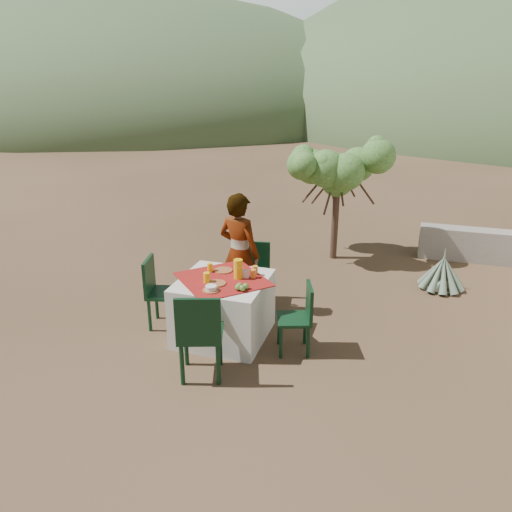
# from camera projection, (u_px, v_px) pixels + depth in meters

# --- Properties ---
(ground) EXTENTS (160.00, 160.00, 0.00)m
(ground) POSITION_uv_depth(u_px,v_px,m) (230.00, 324.00, 6.42)
(ground) COLOR #39281A
(ground) RESTS_ON ground
(table) EXTENTS (1.30, 1.30, 0.76)m
(table) POSITION_uv_depth(u_px,v_px,m) (224.00, 308.00, 6.01)
(table) COLOR silver
(table) RESTS_ON ground
(chair_far) EXTENTS (0.45, 0.45, 0.84)m
(chair_far) POSITION_uv_depth(u_px,v_px,m) (255.00, 270.00, 6.93)
(chair_far) COLOR black
(chair_far) RESTS_ON ground
(chair_near) EXTENTS (0.58, 0.58, 0.99)m
(chair_near) POSITION_uv_depth(u_px,v_px,m) (200.00, 333.00, 5.10)
(chair_near) COLOR black
(chair_near) RESTS_ON ground
(chair_left) EXTENTS (0.50, 0.50, 0.90)m
(chair_left) POSITION_uv_depth(u_px,v_px,m) (159.00, 289.00, 6.24)
(chair_left) COLOR black
(chair_left) RESTS_ON ground
(chair_right) EXTENTS (0.48, 0.48, 0.83)m
(chair_right) POSITION_uv_depth(u_px,v_px,m) (300.00, 315.00, 5.67)
(chair_right) COLOR black
(chair_right) RESTS_ON ground
(person) EXTENTS (0.68, 0.54, 1.63)m
(person) POSITION_uv_depth(u_px,v_px,m) (239.00, 254.00, 6.53)
(person) COLOR #8C6651
(person) RESTS_ON ground
(shrub_tree) EXTENTS (1.55, 1.52, 1.83)m
(shrub_tree) POSITION_uv_depth(u_px,v_px,m) (342.00, 175.00, 8.22)
(shrub_tree) COLOR #452D22
(shrub_tree) RESTS_ON ground
(agave) EXTENTS (0.68, 0.69, 0.73)m
(agave) POSITION_uv_depth(u_px,v_px,m) (442.00, 273.00, 7.38)
(agave) COLOR #5D725C
(agave) RESTS_ON ground
(stone_wall) EXTENTS (2.60, 0.35, 0.55)m
(stone_wall) POSITION_uv_depth(u_px,v_px,m) (500.00, 247.00, 8.37)
(stone_wall) COLOR gray
(stone_wall) RESTS_ON ground
(hill_near_left) EXTENTS (40.00, 40.00, 16.00)m
(hill_near_left) POSITION_uv_depth(u_px,v_px,m) (143.00, 112.00, 38.22)
(hill_near_left) COLOR #33502D
(hill_near_left) RESTS_ON ground
(hill_far_center) EXTENTS (60.00, 60.00, 24.00)m
(hill_far_center) POSITION_uv_depth(u_px,v_px,m) (359.00, 99.00, 54.03)
(hill_far_center) COLOR gray
(hill_far_center) RESTS_ON ground
(plate_far) EXTENTS (0.23, 0.23, 0.01)m
(plate_far) POSITION_uv_depth(u_px,v_px,m) (223.00, 270.00, 6.11)
(plate_far) COLOR brown
(plate_far) RESTS_ON table
(plate_near) EXTENTS (0.22, 0.22, 0.01)m
(plate_near) POSITION_uv_depth(u_px,v_px,m) (217.00, 283.00, 5.74)
(plate_near) COLOR brown
(plate_near) RESTS_ON table
(glass_far) EXTENTS (0.07, 0.07, 0.11)m
(glass_far) POSITION_uv_depth(u_px,v_px,m) (210.00, 267.00, 6.07)
(glass_far) COLOR yellow
(glass_far) RESTS_ON table
(glass_near) EXTENTS (0.08, 0.08, 0.12)m
(glass_near) POSITION_uv_depth(u_px,v_px,m) (207.00, 278.00, 5.76)
(glass_near) COLOR yellow
(glass_near) RESTS_ON table
(juice_pitcher) EXTENTS (0.11, 0.11, 0.23)m
(juice_pitcher) POSITION_uv_depth(u_px,v_px,m) (238.00, 269.00, 5.86)
(juice_pitcher) COLOR yellow
(juice_pitcher) RESTS_ON table
(bowl_plate) EXTENTS (0.20, 0.20, 0.01)m
(bowl_plate) POSITION_uv_depth(u_px,v_px,m) (211.00, 290.00, 5.56)
(bowl_plate) COLOR brown
(bowl_plate) RESTS_ON table
(white_bowl) EXTENTS (0.13, 0.13, 0.05)m
(white_bowl) POSITION_uv_depth(u_px,v_px,m) (211.00, 288.00, 5.55)
(white_bowl) COLOR silver
(white_bowl) RESTS_ON bowl_plate
(jar_left) EXTENTS (0.07, 0.07, 0.10)m
(jar_left) POSITION_uv_depth(u_px,v_px,m) (253.00, 274.00, 5.89)
(jar_left) COLOR orange
(jar_left) RESTS_ON table
(jar_right) EXTENTS (0.07, 0.07, 0.11)m
(jar_right) POSITION_uv_depth(u_px,v_px,m) (255.00, 270.00, 5.99)
(jar_right) COLOR orange
(jar_right) RESTS_ON table
(napkin_holder) EXTENTS (0.08, 0.05, 0.10)m
(napkin_holder) POSITION_uv_depth(u_px,v_px,m) (246.00, 274.00, 5.89)
(napkin_holder) COLOR silver
(napkin_holder) RESTS_ON table
(fruit_cluster) EXTENTS (0.14, 0.13, 0.07)m
(fruit_cluster) POSITION_uv_depth(u_px,v_px,m) (241.00, 287.00, 5.58)
(fruit_cluster) COLOR #5A7D2D
(fruit_cluster) RESTS_ON table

